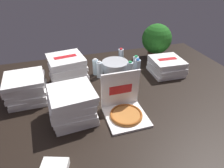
% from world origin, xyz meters
% --- Properties ---
extents(ground_plane, '(3.20, 2.40, 0.02)m').
position_xyz_m(ground_plane, '(0.00, 0.00, -0.01)').
color(ground_plane, black).
extents(open_pizza_box, '(0.35, 0.36, 0.37)m').
position_xyz_m(open_pizza_box, '(0.03, -0.21, 0.07)').
color(open_pizza_box, white).
rests_on(open_pizza_box, ground_plane).
extents(pizza_stack_center_far, '(0.38, 0.38, 0.19)m').
position_xyz_m(pizza_stack_center_far, '(0.78, 0.37, 0.09)').
color(pizza_stack_center_far, white).
rests_on(pizza_stack_center_far, ground_plane).
extents(pizza_stack_right_near, '(0.41, 0.41, 0.34)m').
position_xyz_m(pizza_stack_right_near, '(-0.38, 0.44, 0.17)').
color(pizza_stack_right_near, white).
rests_on(pizza_stack_right_near, ground_plane).
extents(pizza_stack_left_far, '(0.38, 0.38, 0.26)m').
position_xyz_m(pizza_stack_left_far, '(-0.79, 0.29, 0.13)').
color(pizza_stack_left_far, white).
rests_on(pizza_stack_left_far, ground_plane).
extents(pizza_stack_right_far, '(0.40, 0.40, 0.30)m').
position_xyz_m(pizza_stack_right_far, '(-0.41, -0.13, 0.15)').
color(pizza_stack_right_far, white).
rests_on(pizza_stack_right_far, ground_plane).
extents(ice_bucket, '(0.32, 0.32, 0.12)m').
position_xyz_m(ice_bucket, '(0.20, 0.61, 0.06)').
color(ice_bucket, '#B7BABF').
rests_on(ice_bucket, ground_plane).
extents(water_bottle_0, '(0.07, 0.07, 0.20)m').
position_xyz_m(water_bottle_0, '(-0.02, 0.51, 0.10)').
color(water_bottle_0, silver).
rests_on(water_bottle_0, ground_plane).
extents(water_bottle_1, '(0.07, 0.07, 0.20)m').
position_xyz_m(water_bottle_1, '(-0.05, 0.59, 0.10)').
color(water_bottle_1, silver).
rests_on(water_bottle_1, ground_plane).
extents(water_bottle_2, '(0.07, 0.07, 0.20)m').
position_xyz_m(water_bottle_2, '(0.35, 0.81, 0.10)').
color(water_bottle_2, silver).
rests_on(water_bottle_2, ground_plane).
extents(water_bottle_3, '(0.07, 0.07, 0.20)m').
position_xyz_m(water_bottle_3, '(0.44, 0.53, 0.10)').
color(water_bottle_3, white).
rests_on(water_bottle_3, ground_plane).
extents(water_bottle_4, '(0.07, 0.07, 0.20)m').
position_xyz_m(water_bottle_4, '(0.43, 0.44, 0.10)').
color(water_bottle_4, silver).
rests_on(water_bottle_4, ground_plane).
extents(water_bottle_5, '(0.07, 0.07, 0.20)m').
position_xyz_m(water_bottle_5, '(0.32, 0.41, 0.10)').
color(water_bottle_5, silver).
rests_on(water_bottle_5, ground_plane).
extents(potted_plant, '(0.39, 0.39, 0.48)m').
position_xyz_m(potted_plant, '(0.85, 0.80, 0.27)').
color(potted_plant, '#513323').
rests_on(potted_plant, ground_plane).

